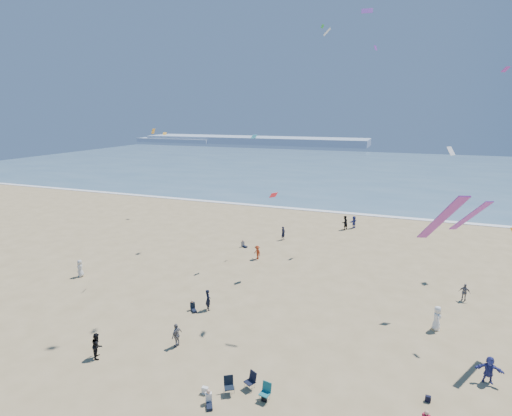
% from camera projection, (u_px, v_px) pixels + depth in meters
% --- Properties ---
extents(ground, '(220.00, 220.00, 0.00)m').
position_uv_depth(ground, '(167.00, 406.00, 21.05)').
color(ground, tan).
rests_on(ground, ground).
extents(ocean, '(220.00, 100.00, 0.06)m').
position_uv_depth(ocean, '(362.00, 169.00, 107.51)').
color(ocean, '#476B84').
rests_on(ocean, ground).
extents(surf_line, '(220.00, 1.20, 0.08)m').
position_uv_depth(surf_line, '(327.00, 211.00, 62.00)').
color(surf_line, white).
rests_on(surf_line, ground).
extents(headland_far, '(110.00, 20.00, 3.20)m').
position_uv_depth(headland_far, '(254.00, 140.00, 195.89)').
color(headland_far, '#7A8EA8').
rests_on(headland_far, ground).
extents(headland_near, '(40.00, 14.00, 2.00)m').
position_uv_depth(headland_near, '(178.00, 140.00, 205.13)').
color(headland_near, '#7A8EA8').
rests_on(headland_near, ground).
extents(standing_flyers, '(34.36, 39.13, 1.86)m').
position_uv_depth(standing_flyers, '(309.00, 275.00, 35.90)').
color(standing_flyers, '#323C8C').
rests_on(standing_flyers, ground).
extents(seated_group, '(19.68, 29.88, 0.84)m').
position_uv_depth(seated_group, '(260.00, 339.00, 26.45)').
color(seated_group, silver).
rests_on(seated_group, ground).
extents(chair_cluster, '(2.76, 1.62, 1.00)m').
position_uv_depth(chair_cluster, '(248.00, 387.00, 21.78)').
color(chair_cluster, black).
rests_on(chair_cluster, ground).
extents(white_tote, '(0.35, 0.20, 0.40)m').
position_uv_depth(white_tote, '(205.00, 390.00, 21.93)').
color(white_tote, silver).
rests_on(white_tote, ground).
extents(black_backpack, '(0.30, 0.22, 0.38)m').
position_uv_depth(black_backpack, '(264.00, 398.00, 21.38)').
color(black_backpack, black).
rests_on(black_backpack, ground).
extents(navy_bag, '(0.28, 0.18, 0.34)m').
position_uv_depth(navy_bag, '(428.00, 399.00, 21.33)').
color(navy_bag, black).
rests_on(navy_bag, ground).
extents(kites_aloft, '(49.05, 38.54, 28.58)m').
position_uv_depth(kites_aloft, '(393.00, 119.00, 25.34)').
color(kites_aloft, '#F4A42E').
rests_on(kites_aloft, ground).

